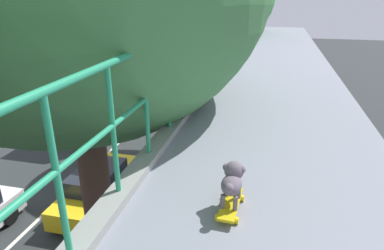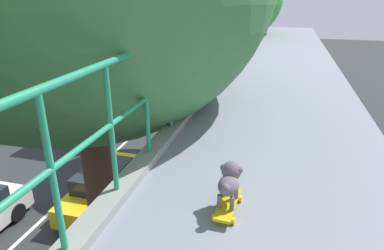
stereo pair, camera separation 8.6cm
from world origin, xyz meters
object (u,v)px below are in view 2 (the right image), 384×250
Objects in this scene: toy_skateboard at (228,204)px; small_dog at (230,180)px; city_bus at (129,83)px; car_yellow_cab_fifth at (106,185)px.

small_dog reaches higher than toy_skateboard.
city_bus is at bearing 118.10° from toy_skateboard.
toy_skateboard is (8.88, -16.63, 3.82)m from city_bus.
city_bus is 19.24m from toy_skateboard.
small_dog is at bearing -52.38° from car_yellow_cab_fifth.
city_bus is (-3.43, 9.52, 1.17)m from car_yellow_cab_fifth.
small_dog reaches higher than city_bus.
small_dog is at bearing -61.85° from city_bus.
toy_skateboard is 0.21m from small_dog.
car_yellow_cab_fifth is 10.34m from small_dog.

